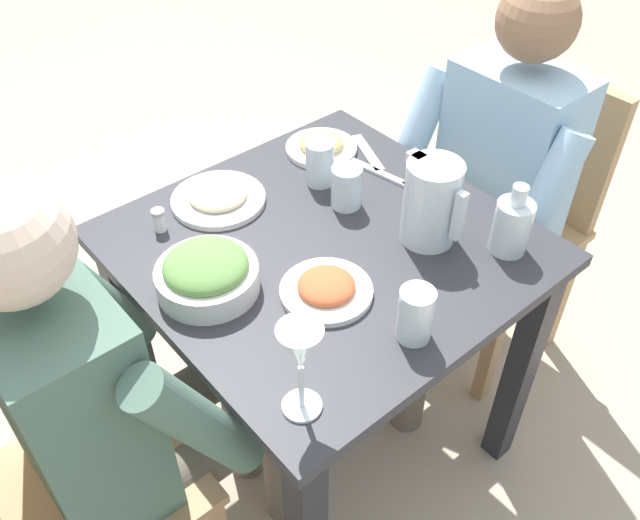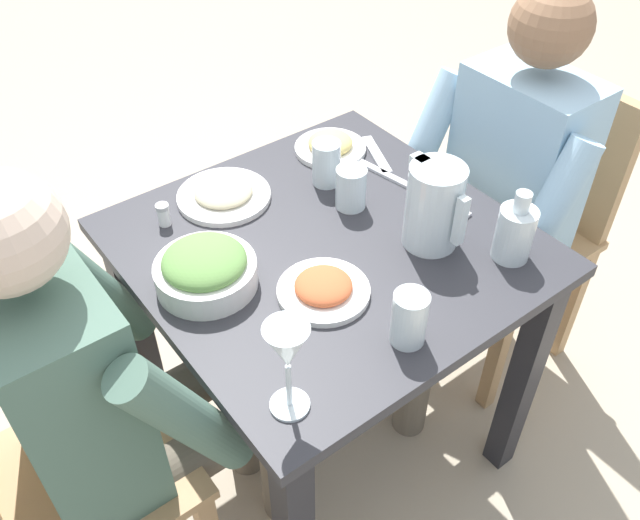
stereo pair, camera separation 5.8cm
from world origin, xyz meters
name	(u,v)px [view 1 (the left image)]	position (x,y,z in m)	size (l,w,h in m)	color
ground_plane	(324,436)	(0.00, 0.00, 0.00)	(8.00, 8.00, 0.00)	tan
dining_table	(326,289)	(0.00, 0.00, 0.61)	(0.81, 0.81, 0.75)	#2D2D33
chair_near	(46,501)	(0.01, -0.72, 0.51)	(0.40, 0.40, 0.89)	tan
chair_far	(517,206)	(0.03, 0.72, 0.51)	(0.40, 0.40, 0.89)	tan
diner_near	(127,397)	(0.01, -0.51, 0.66)	(0.48, 0.53, 1.19)	#4C6B5B
diner_far	(480,193)	(0.03, 0.51, 0.66)	(0.48, 0.53, 1.19)	#9EC6E0
water_pitcher	(431,202)	(0.13, 0.18, 0.85)	(0.16, 0.12, 0.19)	silver
salad_bowl	(207,273)	(-0.04, -0.28, 0.80)	(0.21, 0.21, 0.09)	white
plate_fries	(321,145)	(-0.28, 0.23, 0.77)	(0.18, 0.18, 0.05)	white
plate_rice_curry	(326,288)	(0.12, -0.10, 0.77)	(0.19, 0.19, 0.04)	white
plate_beans	(218,197)	(-0.27, -0.10, 0.77)	(0.22, 0.22, 0.04)	white
water_glass_far_left	(346,187)	(-0.07, 0.12, 0.80)	(0.07, 0.07, 0.10)	silver
water_glass_near_right	(415,314)	(0.31, -0.05, 0.81)	(0.07, 0.07, 0.11)	silver
water_glass_near_left	(320,163)	(-0.18, 0.13, 0.81)	(0.07, 0.07, 0.11)	silver
wine_glass	(300,353)	(0.30, -0.31, 0.90)	(0.08, 0.08, 0.20)	silver
oil_carafe	(511,228)	(0.27, 0.28, 0.81)	(0.08, 0.08, 0.16)	silver
salt_shaker	(159,220)	(-0.27, -0.25, 0.78)	(0.03, 0.03, 0.05)	white
fork_near	(433,196)	(0.04, 0.30, 0.76)	(0.17, 0.03, 0.01)	silver
knife_near	(381,174)	(-0.10, 0.27, 0.76)	(0.18, 0.02, 0.01)	silver
fork_far	(368,153)	(-0.19, 0.31, 0.76)	(0.17, 0.03, 0.01)	silver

